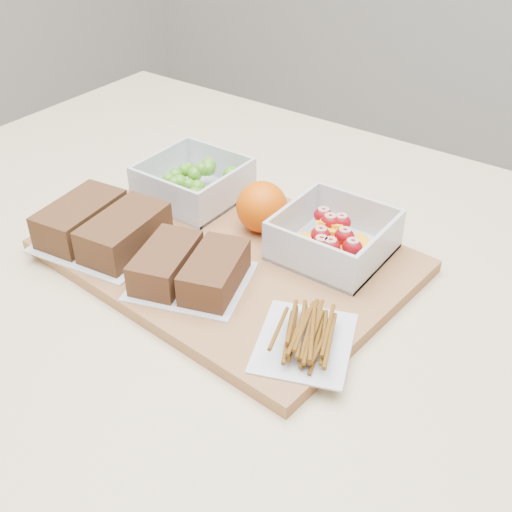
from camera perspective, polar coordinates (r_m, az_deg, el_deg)
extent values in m
cube|color=beige|center=(1.10, -0.90, -20.50)|extent=(1.20, 0.90, 0.90)
cube|color=#A37043|center=(0.79, -2.56, 0.01)|extent=(0.44, 0.33, 0.02)
cube|color=silver|center=(0.90, -5.51, 5.39)|extent=(0.12, 0.12, 0.00)
cube|color=silver|center=(0.92, -3.19, 8.16)|extent=(0.12, 0.00, 0.05)
cube|color=silver|center=(0.85, -8.20, 5.14)|extent=(0.12, 0.00, 0.05)
cube|color=silver|center=(0.85, -2.53, 5.64)|extent=(0.00, 0.11, 0.05)
cube|color=silver|center=(0.92, -8.43, 7.71)|extent=(0.00, 0.11, 0.05)
sphere|color=#488B1C|center=(0.89, -6.79, 6.53)|extent=(0.02, 0.02, 0.02)
sphere|color=#488B1C|center=(0.89, -7.17, 7.15)|extent=(0.02, 0.02, 0.02)
sphere|color=#488B1C|center=(0.90, -4.86, 7.71)|extent=(0.02, 0.02, 0.02)
sphere|color=#488B1C|center=(0.88, -5.23, 6.09)|extent=(0.02, 0.02, 0.02)
sphere|color=#488B1C|center=(0.90, -6.36, 7.60)|extent=(0.02, 0.02, 0.02)
sphere|color=#488B1C|center=(0.88, -5.99, 6.32)|extent=(0.02, 0.02, 0.02)
sphere|color=#488B1C|center=(0.91, -6.05, 7.78)|extent=(0.02, 0.02, 0.02)
sphere|color=#488B1C|center=(0.83, -5.45, 5.37)|extent=(0.02, 0.02, 0.02)
sphere|color=#488B1C|center=(0.89, -2.15, 7.31)|extent=(0.02, 0.02, 0.02)
sphere|color=#488B1C|center=(0.90, -4.26, 8.02)|extent=(0.02, 0.02, 0.02)
sphere|color=#488B1C|center=(0.88, -7.80, 6.76)|extent=(0.02, 0.02, 0.02)
sphere|color=#488B1C|center=(0.88, -2.28, 7.26)|extent=(0.02, 0.02, 0.02)
sphere|color=#488B1C|center=(0.86, -7.16, 5.65)|extent=(0.02, 0.02, 0.02)
sphere|color=#488B1C|center=(0.91, -4.64, 7.66)|extent=(0.02, 0.02, 0.02)
sphere|color=#488B1C|center=(0.90, -5.48, 7.25)|extent=(0.02, 0.02, 0.02)
sphere|color=#488B1C|center=(0.90, -4.27, 7.74)|extent=(0.02, 0.02, 0.02)
sphere|color=#488B1C|center=(0.83, -5.39, 5.20)|extent=(0.02, 0.02, 0.02)
sphere|color=#488B1C|center=(0.83, -4.76, 4.22)|extent=(0.02, 0.02, 0.02)
sphere|color=#488B1C|center=(0.90, -5.45, 7.51)|extent=(0.02, 0.02, 0.02)
sphere|color=#488B1C|center=(0.88, -7.26, 6.47)|extent=(0.02, 0.02, 0.02)
cube|color=silver|center=(0.78, 6.83, 0.42)|extent=(0.12, 0.12, 0.00)
cube|color=silver|center=(0.81, 9.04, 3.71)|extent=(0.12, 0.00, 0.05)
cube|color=silver|center=(0.72, 4.61, -0.20)|extent=(0.12, 0.00, 0.05)
cube|color=silver|center=(0.75, 10.87, 0.40)|extent=(0.00, 0.11, 0.05)
cube|color=silver|center=(0.79, 3.25, 3.25)|extent=(0.00, 0.11, 0.05)
cube|color=#FCA90E|center=(0.76, 6.46, 0.53)|extent=(0.04, 0.04, 0.01)
cube|color=#FCA90E|center=(0.79, 6.99, 2.25)|extent=(0.04, 0.05, 0.01)
cube|color=#FCA90E|center=(0.77, 7.69, 1.18)|extent=(0.04, 0.05, 0.01)
cube|color=#FCA90E|center=(0.78, 8.90, 0.88)|extent=(0.04, 0.04, 0.01)
cube|color=#FCA90E|center=(0.79, 6.37, 2.45)|extent=(0.04, 0.04, 0.01)
cube|color=#FCA90E|center=(0.79, 6.85, 2.90)|extent=(0.03, 0.03, 0.01)
cube|color=#FCA90E|center=(0.75, 3.95, 1.08)|extent=(0.04, 0.04, 0.01)
cube|color=#FCA90E|center=(0.75, 6.96, 0.09)|extent=(0.03, 0.03, 0.01)
cube|color=#FCA90E|center=(0.79, 6.32, 1.74)|extent=(0.04, 0.04, 0.01)
ellipsoid|color=maroon|center=(0.76, 7.87, 1.76)|extent=(0.02, 0.02, 0.02)
ellipsoid|color=maroon|center=(0.74, 6.61, 0.87)|extent=(0.02, 0.02, 0.02)
ellipsoid|color=maroon|center=(0.80, 6.00, 3.60)|extent=(0.02, 0.02, 0.02)
ellipsoid|color=maroon|center=(0.74, 8.56, 0.79)|extent=(0.02, 0.02, 0.02)
ellipsoid|color=maroon|center=(0.79, 6.60, 3.03)|extent=(0.02, 0.02, 0.02)
ellipsoid|color=maroon|center=(0.74, 5.82, 1.04)|extent=(0.02, 0.02, 0.02)
ellipsoid|color=maroon|center=(0.76, 5.77, 1.88)|extent=(0.02, 0.02, 0.02)
ellipsoid|color=maroon|center=(0.79, 7.59, 3.01)|extent=(0.02, 0.02, 0.02)
sphere|color=#E35805|center=(0.81, 0.52, 4.39)|extent=(0.07, 0.07, 0.07)
cube|color=silver|center=(0.82, -13.29, 1.33)|extent=(0.16, 0.15, 0.00)
cube|color=#53341C|center=(0.83, -15.31, 3.23)|extent=(0.08, 0.12, 0.04)
cube|color=#53341C|center=(0.79, -11.60, 2.06)|extent=(0.08, 0.12, 0.04)
cube|color=silver|center=(0.73, -5.77, -2.22)|extent=(0.16, 0.15, 0.00)
cube|color=brown|center=(0.73, -7.98, -0.59)|extent=(0.08, 0.11, 0.04)
cube|color=brown|center=(0.71, -3.68, -1.40)|extent=(0.08, 0.11, 0.04)
cube|color=silver|center=(0.65, 4.35, -7.66)|extent=(0.13, 0.14, 0.00)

